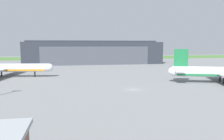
{
  "coord_description": "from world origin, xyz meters",
  "views": [
    {
      "loc": [
        -19.27,
        -67.46,
        14.47
      ],
      "look_at": [
        -2.86,
        20.79,
        4.05
      ],
      "focal_mm": 35.17,
      "sensor_mm": 36.0,
      "label": 1
    }
  ],
  "objects_px": {
    "maintenance_hangar": "(93,52)",
    "ops_van": "(182,69)",
    "airliner_far_left": "(3,68)",
    "stair_truck": "(209,71)"
  },
  "relations": [
    {
      "from": "maintenance_hangar",
      "to": "ops_van",
      "type": "height_order",
      "value": "maintenance_hangar"
    },
    {
      "from": "airliner_far_left",
      "to": "ops_van",
      "type": "distance_m",
      "value": 89.56
    },
    {
      "from": "maintenance_hangar",
      "to": "airliner_far_left",
      "type": "height_order",
      "value": "maintenance_hangar"
    },
    {
      "from": "stair_truck",
      "to": "ops_van",
      "type": "relative_size",
      "value": 1.15
    },
    {
      "from": "maintenance_hangar",
      "to": "stair_truck",
      "type": "height_order",
      "value": "maintenance_hangar"
    },
    {
      "from": "airliner_far_left",
      "to": "stair_truck",
      "type": "bearing_deg",
      "value": -3.06
    },
    {
      "from": "ops_van",
      "to": "maintenance_hangar",
      "type": "bearing_deg",
      "value": 123.36
    },
    {
      "from": "stair_truck",
      "to": "ops_van",
      "type": "xyz_separation_m",
      "value": [
        -9.43,
        10.36,
        -0.12
      ]
    },
    {
      "from": "maintenance_hangar",
      "to": "airliner_far_left",
      "type": "distance_m",
      "value": 83.62
    },
    {
      "from": "maintenance_hangar",
      "to": "airliner_far_left",
      "type": "xyz_separation_m",
      "value": [
        -47.48,
        -68.7,
        -4.24
      ]
    }
  ]
}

